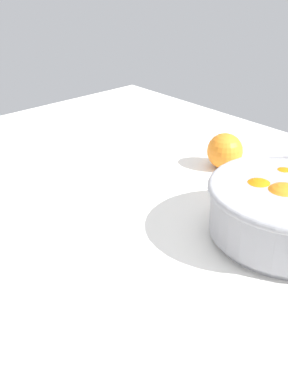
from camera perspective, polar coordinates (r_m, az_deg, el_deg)
ground_plane at (r=86.51cm, az=0.44°, el=-4.91°), size 134.16×108.10×3.00cm
loose_orange_2 at (r=107.39cm, az=8.56°, el=4.31°), size 7.09×7.09×7.09cm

